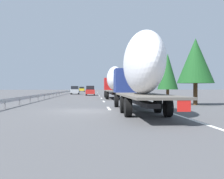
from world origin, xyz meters
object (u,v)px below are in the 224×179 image
truck_trailing (140,70)px  road_sign (124,84)px  car_silver_hatch (75,90)px  car_red_compact (90,91)px  car_yellow_coupe (82,89)px  truck_lead (114,81)px

truck_trailing → road_sign: truck_trailing is taller
road_sign → car_silver_hatch: bearing=48.7°
truck_trailing → car_silver_hatch: truck_trailing is taller
road_sign → car_red_compact: bearing=84.9°
car_yellow_coupe → truck_lead: bearing=-173.4°
road_sign → truck_trailing: bearing=175.2°
truck_trailing → car_yellow_coupe: bearing=4.9°
car_yellow_coupe → car_silver_hatch: 38.16m
road_sign → car_yellow_coupe: bearing=12.4°
truck_trailing → road_sign: (36.70, -3.10, -0.57)m
truck_lead → car_red_compact: 16.10m
car_yellow_coupe → road_sign: size_ratio=1.51×
car_silver_hatch → road_sign: (-9.04, -10.31, 1.22)m
truck_lead → road_sign: bearing=-11.7°
car_yellow_coupe → car_silver_hatch: bearing=-179.9°
truck_lead → car_red_compact: size_ratio=2.81×
truck_trailing → road_sign: bearing=-4.8°
truck_lead → car_yellow_coupe: size_ratio=2.82×
truck_trailing → car_red_compact: 37.52m
car_red_compact → car_silver_hatch: (8.45, 3.61, -0.01)m
car_silver_hatch → road_sign: road_sign is taller
truck_trailing → road_sign: 36.84m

